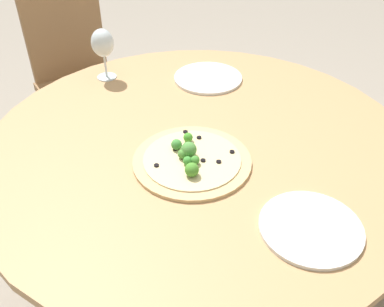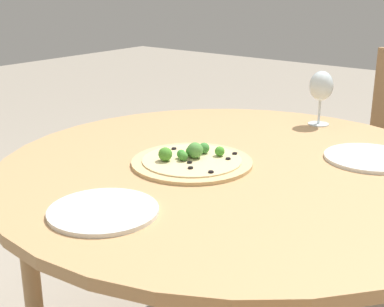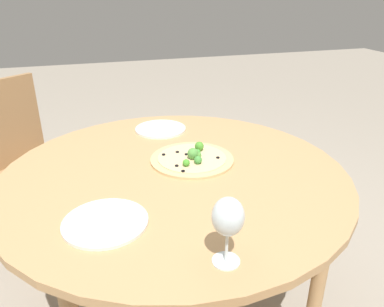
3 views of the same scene
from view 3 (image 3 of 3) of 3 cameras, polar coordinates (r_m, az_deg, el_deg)
dining_table at (r=1.42m, az=-2.68°, el=-4.84°), size 1.28×1.28×0.71m
chair at (r=2.19m, az=-24.02°, el=-1.04°), size 0.56×0.56×0.91m
pizza at (r=1.47m, az=0.07°, el=-0.70°), size 0.33×0.33×0.06m
wine_glass at (r=0.90m, az=5.26°, el=-9.85°), size 0.08×0.08×0.18m
plate_near at (r=1.13m, az=-13.07°, el=-10.16°), size 0.25×0.25×0.01m
plate_far at (r=1.79m, az=-4.82°, el=3.76°), size 0.24×0.24×0.01m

